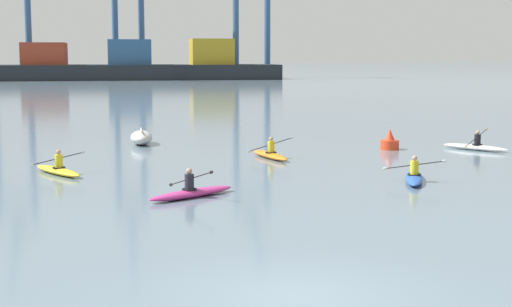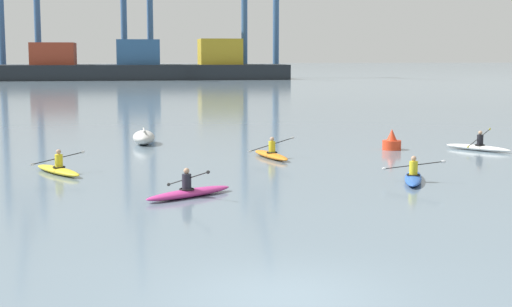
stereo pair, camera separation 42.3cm
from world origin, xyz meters
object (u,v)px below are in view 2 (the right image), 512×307
(kayak_orange, at_px, (271,154))
(kayak_yellow, at_px, (58,169))
(container_barge, at_px, (140,66))
(kayak_magenta, at_px, (189,192))
(channel_buoy, at_px, (392,142))
(kayak_white, at_px, (478,147))
(capsized_dinghy, at_px, (144,137))
(kayak_blue, at_px, (413,177))

(kayak_orange, distance_m, kayak_yellow, 9.43)
(container_barge, relative_size, kayak_magenta, 17.47)
(channel_buoy, bearing_deg, kayak_white, -13.34)
(container_barge, height_order, kayak_yellow, container_barge)
(capsized_dinghy, bearing_deg, container_barge, 89.43)
(container_barge, distance_m, kayak_orange, 110.47)
(kayak_yellow, xyz_separation_m, kayak_blue, (12.80, -3.98, 0.00))
(container_barge, height_order, kayak_blue, container_barge)
(kayak_magenta, bearing_deg, container_barge, 90.07)
(channel_buoy, height_order, kayak_yellow, channel_buoy)
(capsized_dinghy, bearing_deg, kayak_yellow, -109.87)
(kayak_white, bearing_deg, container_barge, 97.66)
(kayak_orange, xyz_separation_m, kayak_blue, (3.91, -7.12, 0.00))
(capsized_dinghy, height_order, kayak_magenta, kayak_magenta)
(kayak_blue, bearing_deg, kayak_magenta, -168.16)
(kayak_magenta, bearing_deg, channel_buoy, 45.96)
(container_barge, bearing_deg, kayak_blue, -85.94)
(kayak_blue, bearing_deg, kayak_white, 52.45)
(kayak_orange, relative_size, kayak_white, 1.11)
(capsized_dinghy, relative_size, kayak_yellow, 0.80)
(kayak_orange, bearing_deg, container_barge, 92.30)
(kayak_yellow, height_order, kayak_blue, same)
(container_barge, bearing_deg, kayak_magenta, -89.93)
(kayak_white, bearing_deg, channel_buoy, 166.66)
(container_barge, distance_m, kayak_yellow, 113.60)
(container_barge, distance_m, kayak_blue, 117.79)
(capsized_dinghy, distance_m, kayak_orange, 8.37)
(capsized_dinghy, distance_m, kayak_blue, 16.40)
(kayak_magenta, bearing_deg, kayak_orange, 64.12)
(kayak_orange, bearing_deg, kayak_white, 6.39)
(channel_buoy, relative_size, kayak_blue, 0.30)
(kayak_white, bearing_deg, kayak_magenta, -145.54)
(capsized_dinghy, xyz_separation_m, kayak_yellow, (-3.42, -9.47, -0.18))
(capsized_dinghy, xyz_separation_m, kayak_blue, (9.37, -13.45, -0.18))
(kayak_yellow, distance_m, kayak_white, 19.62)
(kayak_magenta, bearing_deg, kayak_white, 34.46)
(container_barge, xyz_separation_m, kayak_white, (14.68, -109.20, -2.34))
(kayak_orange, xyz_separation_m, kayak_yellow, (-8.89, -3.14, 0.00))
(kayak_magenta, height_order, kayak_white, kayak_white)
(container_barge, bearing_deg, capsized_dinghy, -90.57)
(kayak_orange, relative_size, kayak_blue, 1.02)
(capsized_dinghy, bearing_deg, channel_buoy, -19.86)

